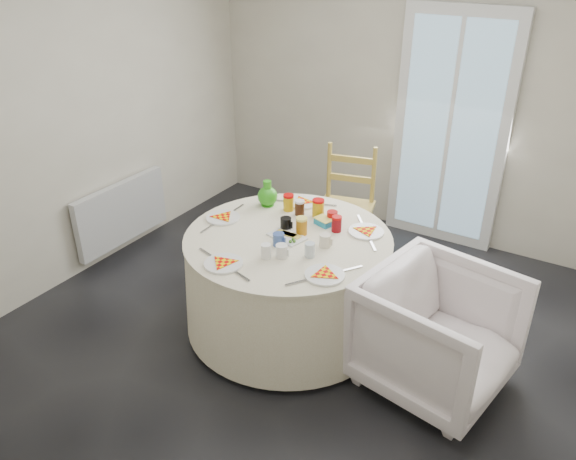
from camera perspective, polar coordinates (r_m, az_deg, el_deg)
The scene contains 14 objects.
floor at distance 4.20m, azimuth 0.86°, elevation -10.14°, with size 4.00×4.00×0.00m, color black.
wall_back at distance 5.29m, azimuth 12.47°, elevation 13.21°, with size 4.00×0.02×2.60m, color #BCB5A3.
wall_left at distance 4.83m, azimuth -20.24°, elevation 10.76°, with size 0.02×4.00×2.60m, color #BCB5A3.
glass_door at distance 5.20m, azimuth 16.16°, elevation 9.63°, with size 1.00×0.08×2.10m, color silver.
radiator at distance 5.22m, azimuth -16.52°, elevation 1.70°, with size 0.07×1.00×0.55m, color silver.
table at distance 4.04m, azimuth 0.00°, elevation -5.32°, with size 1.47×1.47×0.75m, color #ECE6C9.
wooden_chair at distance 4.85m, azimuth 5.79°, elevation 1.87°, with size 0.46×0.43×1.02m, color #A1873B, non-canonical shape.
armchair at distance 3.66m, azimuth 14.95°, elevation -10.15°, with size 0.84×0.79×0.86m, color white.
place_settings at distance 3.84m, azimuth 0.00°, elevation -0.40°, with size 1.34×1.34×0.02m, color white, non-canonical shape.
jar_cluster at distance 4.04m, azimuth 2.29°, elevation 1.94°, with size 0.53×0.26×0.15m, color #9D4E24, non-canonical shape.
butter_tub at distance 4.00m, azimuth 3.68°, elevation 1.00°, with size 0.13×0.09×0.05m, color #1981B2.
green_pitcher at distance 4.24m, azimuth -2.11°, elevation 4.01°, with size 0.15×0.15×0.20m, color #2A9A17, non-canonical shape.
cheese_platter at distance 3.83m, azimuth -0.11°, elevation -0.43°, with size 0.25×0.16×0.03m, color silver, non-canonical shape.
mugs_glasses at distance 3.74m, azimuth 1.14°, elevation -0.48°, with size 0.58×0.58×0.11m, color gray, non-canonical shape.
Camera 1 is at (1.68, -2.84, 2.60)m, focal length 35.00 mm.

